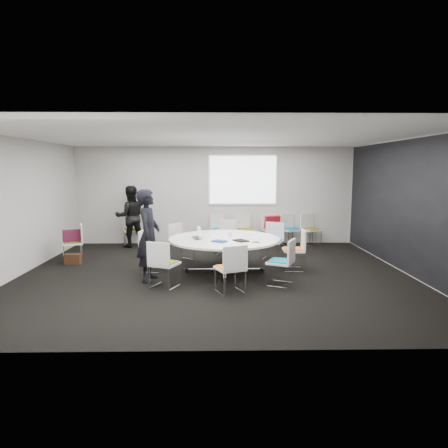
{
  "coord_description": "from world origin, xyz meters",
  "views": [
    {
      "loc": [
        0.04,
        -8.06,
        2.19
      ],
      "look_at": [
        0.2,
        0.4,
        1.0
      ],
      "focal_mm": 32.0,
      "sensor_mm": 36.0,
      "label": 1
    }
  ],
  "objects_px": {
    "chair_ring_e": "(152,258)",
    "cup": "(230,234)",
    "chair_ring_d": "(181,249)",
    "chair_back_e": "(311,235)",
    "chair_spare_left": "(73,250)",
    "chair_back_b": "(245,236)",
    "chair_back_c": "(271,235)",
    "chair_person_back": "(132,236)",
    "chair_back_a": "(220,236)",
    "maroon_bag": "(72,236)",
    "person_main": "(149,235)",
    "chair_ring_f": "(164,273)",
    "laptop": "(199,238)",
    "chair_ring_c": "(226,244)",
    "chair_ring_a": "(294,258)",
    "person_back": "(130,216)",
    "chair_ring_b": "(273,248)",
    "chair_ring_g": "(230,278)",
    "chair_ring_h": "(281,271)",
    "conference_table": "(224,246)",
    "chair_back_d": "(290,235)",
    "brown_bag": "(73,259)"
  },
  "relations": [
    {
      "from": "chair_ring_e",
      "to": "cup",
      "type": "distance_m",
      "value": 1.75
    },
    {
      "from": "chair_ring_d",
      "to": "chair_back_e",
      "type": "relative_size",
      "value": 1.0
    },
    {
      "from": "chair_ring_e",
      "to": "chair_spare_left",
      "type": "distance_m",
      "value": 2.19
    },
    {
      "from": "chair_spare_left",
      "to": "chair_back_b",
      "type": "bearing_deg",
      "value": -87.66
    },
    {
      "from": "chair_back_c",
      "to": "chair_spare_left",
      "type": "relative_size",
      "value": 1.0
    },
    {
      "from": "chair_person_back",
      "to": "chair_back_a",
      "type": "bearing_deg",
      "value": 161.49
    },
    {
      "from": "chair_back_b",
      "to": "maroon_bag",
      "type": "height_order",
      "value": "chair_back_b"
    },
    {
      "from": "chair_ring_d",
      "to": "chair_back_a",
      "type": "xyz_separation_m",
      "value": [
        0.94,
        1.91,
        0.0
      ]
    },
    {
      "from": "chair_person_back",
      "to": "person_main",
      "type": "distance_m",
      "value": 3.8
    },
    {
      "from": "chair_ring_f",
      "to": "chair_back_e",
      "type": "xyz_separation_m",
      "value": [
        3.67,
        4.06,
        0.0
      ]
    },
    {
      "from": "chair_ring_d",
      "to": "laptop",
      "type": "height_order",
      "value": "chair_ring_d"
    },
    {
      "from": "chair_ring_c",
      "to": "chair_back_e",
      "type": "height_order",
      "value": "same"
    },
    {
      "from": "chair_ring_a",
      "to": "chair_ring_d",
      "type": "xyz_separation_m",
      "value": [
        -2.5,
        0.94,
        0.0
      ]
    },
    {
      "from": "chair_ring_e",
      "to": "person_back",
      "type": "distance_m",
      "value": 2.94
    },
    {
      "from": "cup",
      "to": "maroon_bag",
      "type": "xyz_separation_m",
      "value": [
        -3.68,
        0.81,
        -0.16
      ]
    },
    {
      "from": "chair_ring_b",
      "to": "laptop",
      "type": "bearing_deg",
      "value": 58.21
    },
    {
      "from": "chair_ring_b",
      "to": "person_main",
      "type": "distance_m",
      "value": 3.27
    },
    {
      "from": "chair_back_c",
      "to": "chair_person_back",
      "type": "distance_m",
      "value": 3.95
    },
    {
      "from": "chair_spare_left",
      "to": "chair_back_c",
      "type": "bearing_deg",
      "value": -90.9
    },
    {
      "from": "laptop",
      "to": "cup",
      "type": "height_order",
      "value": "cup"
    },
    {
      "from": "chair_ring_g",
      "to": "chair_ring_h",
      "type": "height_order",
      "value": "same"
    },
    {
      "from": "chair_back_c",
      "to": "cup",
      "type": "bearing_deg",
      "value": 55.54
    },
    {
      "from": "chair_ring_b",
      "to": "person_main",
      "type": "bearing_deg",
      "value": 57.0
    },
    {
      "from": "person_back",
      "to": "chair_ring_a",
      "type": "bearing_deg",
      "value": 126.55
    },
    {
      "from": "chair_ring_h",
      "to": "chair_back_c",
      "type": "bearing_deg",
      "value": 20.33
    },
    {
      "from": "conference_table",
      "to": "chair_back_b",
      "type": "distance_m",
      "value": 3.04
    },
    {
      "from": "chair_ring_f",
      "to": "chair_person_back",
      "type": "relative_size",
      "value": 1.0
    },
    {
      "from": "chair_ring_g",
      "to": "chair_back_d",
      "type": "height_order",
      "value": "same"
    },
    {
      "from": "chair_ring_c",
      "to": "cup",
      "type": "relative_size",
      "value": 9.78
    },
    {
      "from": "conference_table",
      "to": "chair_back_e",
      "type": "bearing_deg",
      "value": 49.44
    },
    {
      "from": "chair_ring_d",
      "to": "chair_back_b",
      "type": "distance_m",
      "value": 2.51
    },
    {
      "from": "chair_back_e",
      "to": "brown_bag",
      "type": "relative_size",
      "value": 2.44
    },
    {
      "from": "chair_ring_f",
      "to": "person_main",
      "type": "bearing_deg",
      "value": 150.09
    },
    {
      "from": "chair_back_b",
      "to": "chair_back_e",
      "type": "xyz_separation_m",
      "value": [
        1.9,
        0.01,
        0.0
      ]
    },
    {
      "from": "chair_ring_b",
      "to": "chair_spare_left",
      "type": "distance_m",
      "value": 4.73
    },
    {
      "from": "chair_ring_g",
      "to": "maroon_bag",
      "type": "distance_m",
      "value": 4.41
    },
    {
      "from": "chair_person_back",
      "to": "chair_ring_h",
      "type": "bearing_deg",
      "value": 113.88
    },
    {
      "from": "chair_ring_h",
      "to": "chair_person_back",
      "type": "bearing_deg",
      "value": 67.68
    },
    {
      "from": "chair_back_d",
      "to": "chair_back_e",
      "type": "distance_m",
      "value": 0.59
    },
    {
      "from": "chair_ring_g",
      "to": "maroon_bag",
      "type": "bearing_deg",
      "value": 122.4
    },
    {
      "from": "chair_back_a",
      "to": "chair_ring_g",
      "type": "bearing_deg",
      "value": 69.81
    },
    {
      "from": "chair_ring_b",
      "to": "person_back",
      "type": "height_order",
      "value": "person_back"
    },
    {
      "from": "chair_ring_e",
      "to": "laptop",
      "type": "bearing_deg",
      "value": 90.1
    },
    {
      "from": "maroon_bag",
      "to": "chair_ring_d",
      "type": "bearing_deg",
      "value": 0.64
    },
    {
      "from": "chair_ring_c",
      "to": "maroon_bag",
      "type": "bearing_deg",
      "value": 28.6
    },
    {
      "from": "conference_table",
      "to": "chair_back_d",
      "type": "xyz_separation_m",
      "value": [
        1.95,
        2.97,
        -0.27
      ]
    },
    {
      "from": "chair_ring_a",
      "to": "maroon_bag",
      "type": "xyz_separation_m",
      "value": [
        -5.06,
        0.91,
        0.34
      ]
    },
    {
      "from": "chair_ring_h",
      "to": "person_main",
      "type": "distance_m",
      "value": 2.63
    },
    {
      "from": "chair_ring_a",
      "to": "brown_bag",
      "type": "relative_size",
      "value": 2.44
    },
    {
      "from": "chair_ring_d",
      "to": "laptop",
      "type": "xyz_separation_m",
      "value": [
        0.48,
        -1.09,
        0.47
      ]
    }
  ]
}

